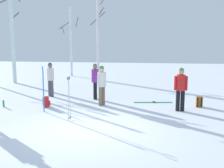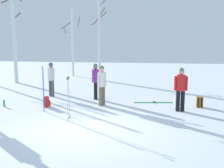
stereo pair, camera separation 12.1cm
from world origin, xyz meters
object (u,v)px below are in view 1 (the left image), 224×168
at_px(ski_pair_planted_0, 43,90).
at_px(backpack_0, 199,102).
at_px(ski_pair_lying_0, 153,102).
at_px(person_3, 50,77).
at_px(ski_poles_0, 69,97).
at_px(water_bottle_0, 4,104).
at_px(birch_tree_2, 71,41).
at_px(birch_tree_1, 12,28).
at_px(person_0, 102,83).
at_px(person_2, 181,86).
at_px(person_4, 95,79).
at_px(birch_tree_3, 98,28).
at_px(backpack_1, 46,102).

bearing_deg(ski_pair_planted_0, backpack_0, 17.03).
bearing_deg(ski_pair_lying_0, person_3, 173.27).
relative_size(ski_poles_0, water_bottle_0, 5.36).
bearing_deg(birch_tree_2, ski_poles_0, -72.15).
xyz_separation_m(ski_poles_0, birch_tree_1, (-6.57, 7.97, 2.92)).
height_order(ski_pair_planted_0, birch_tree_1, birch_tree_1).
relative_size(person_3, ski_pair_lying_0, 0.99).
relative_size(backpack_0, birch_tree_1, 0.06).
height_order(person_3, backpack_0, person_3).
bearing_deg(person_0, birch_tree_2, 114.82).
xyz_separation_m(person_2, person_4, (-3.81, 1.67, 0.00)).
height_order(ski_pair_planted_0, ski_poles_0, ski_pair_planted_0).
distance_m(ski_pair_planted_0, birch_tree_3, 9.59).
height_order(ski_pair_planted_0, water_bottle_0, ski_pair_planted_0).
xyz_separation_m(person_0, ski_pair_lying_0, (2.17, 0.91, -0.97)).
relative_size(person_3, birch_tree_1, 0.24).
bearing_deg(person_0, backpack_0, 5.63).
relative_size(person_0, water_bottle_0, 6.07).
height_order(ski_pair_planted_0, birch_tree_3, birch_tree_3).
xyz_separation_m(person_2, birch_tree_3, (-5.05, 8.12, 2.77)).
bearing_deg(person_3, backpack_0, -9.00).
bearing_deg(backpack_1, person_3, 107.74).
bearing_deg(person_3, water_bottle_0, -113.87).
xyz_separation_m(birch_tree_2, birch_tree_3, (2.85, -2.43, 0.84)).
relative_size(backpack_0, birch_tree_2, 0.08).
distance_m(backpack_1, birch_tree_2, 11.38).
bearing_deg(person_2, backpack_0, 44.45).
bearing_deg(person_2, birch_tree_2, 126.85).
height_order(person_3, ski_poles_0, person_3).
bearing_deg(birch_tree_2, person_0, -65.18).
distance_m(water_bottle_0, birch_tree_2, 11.42).
relative_size(person_2, backpack_0, 3.90).
height_order(person_0, ski_poles_0, person_0).
distance_m(ski_pair_planted_0, backpack_1, 1.07).
xyz_separation_m(ski_pair_lying_0, backpack_1, (-4.41, -1.58, 0.20)).
distance_m(backpack_0, birch_tree_1, 12.96).
height_order(ski_pair_lying_0, birch_tree_2, birch_tree_2).
xyz_separation_m(person_4, birch_tree_3, (-1.25, 6.45, 2.77)).
xyz_separation_m(ski_pair_planted_0, backpack_0, (6.08, 1.86, -0.67)).
distance_m(ski_pair_lying_0, birch_tree_1, 11.17).
bearing_deg(water_bottle_0, person_2, 3.98).
relative_size(birch_tree_1, birch_tree_3, 0.98).
distance_m(person_2, birch_tree_3, 9.96).
distance_m(person_2, person_4, 4.16).
bearing_deg(person_3, birch_tree_1, 136.24).
height_order(person_4, ski_poles_0, person_4).
bearing_deg(birch_tree_1, person_2, -30.12).
xyz_separation_m(person_0, ski_poles_0, (-0.67, -2.33, -0.17)).
relative_size(person_0, birch_tree_2, 0.31).
bearing_deg(person_0, person_4, 115.09).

